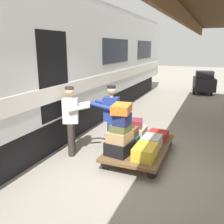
{
  "coord_description": "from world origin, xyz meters",
  "views": [
    {
      "loc": [
        -1.39,
        4.68,
        2.61
      ],
      "look_at": [
        0.72,
        -0.36,
        1.15
      ],
      "focal_mm": 39.44,
      "sensor_mm": 36.0,
      "label": 1
    }
  ],
  "objects_px": {
    "baggage_tug": "(204,83)",
    "suitcase_black_hardshell": "(120,147)",
    "suitcase_cream_canvas": "(136,132)",
    "suitcase_olive_duffel": "(121,128)",
    "luggage_cart": "(140,147)",
    "suitcase_red_plastic": "(157,136)",
    "suitcase_tan_vintage": "(120,136)",
    "suitcase_brown_leather": "(128,132)",
    "suitcase_orange_carryall": "(122,109)",
    "suitcase_burgundy_valise": "(136,123)",
    "suitcase_teal_softside": "(129,141)",
    "suitcase_gray_aluminum": "(152,142)",
    "suitcase_navy_fabric": "(122,119)",
    "porter_in_overalls": "(111,117)",
    "suitcase_yellow_case": "(145,152)",
    "train_car": "(4,69)",
    "porter_by_door": "(72,119)"
  },
  "relations": [
    {
      "from": "baggage_tug",
      "to": "suitcase_black_hardshell",
      "type": "bearing_deg",
      "value": 82.91
    },
    {
      "from": "suitcase_cream_canvas",
      "to": "suitcase_olive_duffel",
      "type": "distance_m",
      "value": 1.29
    },
    {
      "from": "suitcase_black_hardshell",
      "to": "luggage_cart",
      "type": "bearing_deg",
      "value": -115.91
    },
    {
      "from": "suitcase_red_plastic",
      "to": "suitcase_tan_vintage",
      "type": "distance_m",
      "value": 1.35
    },
    {
      "from": "suitcase_brown_leather",
      "to": "suitcase_orange_carryall",
      "type": "bearing_deg",
      "value": 95.44
    },
    {
      "from": "suitcase_burgundy_valise",
      "to": "baggage_tug",
      "type": "height_order",
      "value": "baggage_tug"
    },
    {
      "from": "suitcase_red_plastic",
      "to": "suitcase_teal_softside",
      "type": "relative_size",
      "value": 1.08
    },
    {
      "from": "suitcase_cream_canvas",
      "to": "luggage_cart",
      "type": "bearing_deg",
      "value": 115.91
    },
    {
      "from": "luggage_cart",
      "to": "suitcase_gray_aluminum",
      "type": "height_order",
      "value": "suitcase_gray_aluminum"
    },
    {
      "from": "suitcase_teal_softside",
      "to": "suitcase_navy_fabric",
      "type": "distance_m",
      "value": 0.96
    },
    {
      "from": "suitcase_olive_duffel",
      "to": "suitcase_brown_leather",
      "type": "xyz_separation_m",
      "value": [
        0.05,
        -0.62,
        -0.32
      ]
    },
    {
      "from": "suitcase_orange_carryall",
      "to": "suitcase_teal_softside",
      "type": "bearing_deg",
      "value": -87.09
    },
    {
      "from": "suitcase_burgundy_valise",
      "to": "luggage_cart",
      "type": "bearing_deg",
      "value": 115.73
    },
    {
      "from": "suitcase_navy_fabric",
      "to": "porter_in_overalls",
      "type": "bearing_deg",
      "value": -50.85
    },
    {
      "from": "luggage_cart",
      "to": "suitcase_orange_carryall",
      "type": "relative_size",
      "value": 3.97
    },
    {
      "from": "suitcase_cream_canvas",
      "to": "suitcase_gray_aluminum",
      "type": "xyz_separation_m",
      "value": [
        -0.58,
        0.59,
        0.02
      ]
    },
    {
      "from": "luggage_cart",
      "to": "suitcase_black_hardshell",
      "type": "distance_m",
      "value": 0.69
    },
    {
      "from": "luggage_cart",
      "to": "suitcase_red_plastic",
      "type": "distance_m",
      "value": 0.67
    },
    {
      "from": "suitcase_red_plastic",
      "to": "suitcase_yellow_case",
      "type": "bearing_deg",
      "value": 90.0
    },
    {
      "from": "train_car",
      "to": "suitcase_yellow_case",
      "type": "height_order",
      "value": "train_car"
    },
    {
      "from": "suitcase_navy_fabric",
      "to": "porter_in_overalls",
      "type": "relative_size",
      "value": 0.21
    },
    {
      "from": "suitcase_burgundy_valise",
      "to": "suitcase_orange_carryall",
      "type": "height_order",
      "value": "suitcase_orange_carryall"
    },
    {
      "from": "train_car",
      "to": "porter_by_door",
      "type": "height_order",
      "value": "train_car"
    },
    {
      "from": "suitcase_teal_softside",
      "to": "porter_by_door",
      "type": "xyz_separation_m",
      "value": [
        1.3,
        0.47,
        0.54
      ]
    },
    {
      "from": "suitcase_yellow_case",
      "to": "suitcase_tan_vintage",
      "type": "height_order",
      "value": "suitcase_tan_vintage"
    },
    {
      "from": "suitcase_tan_vintage",
      "to": "train_car",
      "type": "bearing_deg",
      "value": 1.44
    },
    {
      "from": "suitcase_red_plastic",
      "to": "suitcase_black_hardshell",
      "type": "bearing_deg",
      "value": 64.09
    },
    {
      "from": "suitcase_yellow_case",
      "to": "suitcase_burgundy_valise",
      "type": "height_order",
      "value": "suitcase_burgundy_valise"
    },
    {
      "from": "suitcase_black_hardshell",
      "to": "porter_by_door",
      "type": "xyz_separation_m",
      "value": [
        1.3,
        -0.12,
        0.48
      ]
    },
    {
      "from": "suitcase_gray_aluminum",
      "to": "porter_in_overalls",
      "type": "height_order",
      "value": "porter_in_overalls"
    },
    {
      "from": "suitcase_navy_fabric",
      "to": "porter_by_door",
      "type": "distance_m",
      "value": 1.38
    },
    {
      "from": "suitcase_yellow_case",
      "to": "suitcase_burgundy_valise",
      "type": "xyz_separation_m",
      "value": [
        0.56,
        -1.17,
        0.22
      ]
    },
    {
      "from": "suitcase_olive_duffel",
      "to": "suitcase_navy_fabric",
      "type": "distance_m",
      "value": 0.21
    },
    {
      "from": "luggage_cart",
      "to": "suitcase_gray_aluminum",
      "type": "distance_m",
      "value": 0.34
    },
    {
      "from": "suitcase_black_hardshell",
      "to": "suitcase_tan_vintage",
      "type": "xyz_separation_m",
      "value": [
        0.0,
        -0.01,
        0.26
      ]
    },
    {
      "from": "suitcase_yellow_case",
      "to": "suitcase_brown_leather",
      "type": "height_order",
      "value": "suitcase_brown_leather"
    },
    {
      "from": "suitcase_gray_aluminum",
      "to": "suitcase_tan_vintage",
      "type": "relative_size",
      "value": 0.95
    },
    {
      "from": "suitcase_cream_canvas",
      "to": "suitcase_gray_aluminum",
      "type": "relative_size",
      "value": 1.03
    },
    {
      "from": "baggage_tug",
      "to": "suitcase_olive_duffel",
      "type": "bearing_deg",
      "value": 83.05
    },
    {
      "from": "suitcase_tan_vintage",
      "to": "suitcase_teal_softside",
      "type": "bearing_deg",
      "value": -90.15
    },
    {
      "from": "suitcase_gray_aluminum",
      "to": "suitcase_black_hardshell",
      "type": "bearing_deg",
      "value": 45.82
    },
    {
      "from": "suitcase_navy_fabric",
      "to": "suitcase_red_plastic",
      "type": "bearing_deg",
      "value": -112.96
    },
    {
      "from": "suitcase_tan_vintage",
      "to": "suitcase_orange_carryall",
      "type": "relative_size",
      "value": 1.02
    },
    {
      "from": "suitcase_navy_fabric",
      "to": "suitcase_tan_vintage",
      "type": "bearing_deg",
      "value": -37.55
    },
    {
      "from": "suitcase_teal_softside",
      "to": "suitcase_brown_leather",
      "type": "relative_size",
      "value": 1.09
    },
    {
      "from": "suitcase_gray_aluminum",
      "to": "suitcase_olive_duffel",
      "type": "xyz_separation_m",
      "value": [
        0.55,
        0.6,
        0.47
      ]
    },
    {
      "from": "baggage_tug",
      "to": "suitcase_gray_aluminum",
      "type": "bearing_deg",
      "value": 85.93
    },
    {
      "from": "porter_in_overalls",
      "to": "baggage_tug",
      "type": "bearing_deg",
      "value": -100.49
    },
    {
      "from": "suitcase_red_plastic",
      "to": "suitcase_black_hardshell",
      "type": "xyz_separation_m",
      "value": [
        0.58,
        1.19,
        0.05
      ]
    },
    {
      "from": "porter_in_overalls",
      "to": "porter_by_door",
      "type": "relative_size",
      "value": 1.0
    }
  ]
}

